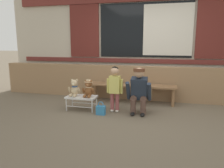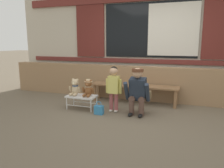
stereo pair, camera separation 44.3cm
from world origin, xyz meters
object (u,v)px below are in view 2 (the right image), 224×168
Objects in this scene: teddy_bear_plain at (75,88)px; adult_crouching at (138,91)px; small_display_bench at (82,97)px; teddy_bear_with_hat at (88,88)px; child_standing at (114,84)px; handbag_on_ground at (99,110)px; wooden_bench_long at (134,88)px.

adult_crouching is (1.40, 0.06, 0.02)m from teddy_bear_plain.
teddy_bear_with_hat reaches higher than small_display_bench.
teddy_bear_with_hat is 0.58m from child_standing.
small_display_bench is 2.35× the size of handbag_on_ground.
adult_crouching reaches higher than handbag_on_ground.
wooden_bench_long reaches higher than small_display_bench.
small_display_bench is 1.26m from adult_crouching.
child_standing reaches higher than teddy_bear_plain.
teddy_bear_plain is 0.89m from child_standing.
teddy_bear_plain is 1.40m from adult_crouching.
adult_crouching is at bearing 2.45° from teddy_bear_plain.
small_display_bench is (-0.95, -0.86, -0.11)m from wooden_bench_long.
adult_crouching is at bearing 3.14° from teddy_bear_with_hat.
small_display_bench is at bearing 156.60° from handbag_on_ground.
wooden_bench_long is at bearing 47.50° from teddy_bear_with_hat.
child_standing is 0.61m from handbag_on_ground.
adult_crouching reaches higher than wooden_bench_long.
teddy_bear_plain reaches higher than wooden_bench_long.
child_standing is at bearing 3.16° from teddy_bear_plain.
teddy_bear_with_hat is 0.38× the size of adult_crouching.
small_display_bench is 0.25m from teddy_bear_plain.
teddy_bear_plain is 0.38× the size of adult_crouching.
wooden_bench_long is 1.29m from small_display_bench.
small_display_bench reaches higher than handbag_on_ground.
small_display_bench is at bearing -179.23° from teddy_bear_with_hat.
teddy_bear_plain is at bearing -179.87° from teddy_bear_with_hat.
adult_crouching is (0.29, -0.80, 0.11)m from wooden_bench_long.
adult_crouching is at bearing 2.83° from small_display_bench.
handbag_on_ground is at bearing -130.04° from child_standing.
teddy_bear_with_hat is at bearing 0.77° from small_display_bench.
child_standing reaches higher than adult_crouching.
teddy_bear_with_hat is 1.08m from adult_crouching.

